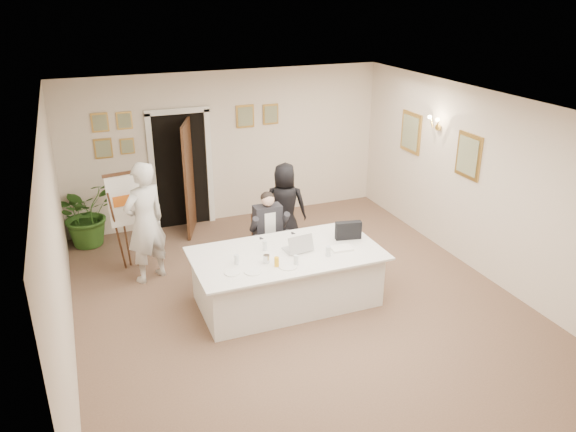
{
  "coord_description": "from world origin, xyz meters",
  "views": [
    {
      "loc": [
        -2.67,
        -6.34,
        4.19
      ],
      "look_at": [
        0.07,
        0.6,
        1.11
      ],
      "focal_mm": 35.0,
      "sensor_mm": 36.0,
      "label": 1
    }
  ],
  "objects_px": {
    "laptop_bag": "(348,230)",
    "seated_man": "(269,233)",
    "oj_glass": "(277,262)",
    "flip_chart": "(128,226)",
    "standing_man": "(145,223)",
    "standing_woman": "(285,206)",
    "potted_palm": "(86,213)",
    "conference_table": "(287,277)",
    "paper_stack": "(342,248)",
    "steel_jug": "(266,259)",
    "laptop": "(297,240)"
  },
  "relations": [
    {
      "from": "laptop_bag",
      "to": "seated_man",
      "type": "bearing_deg",
      "value": 148.73
    },
    {
      "from": "laptop_bag",
      "to": "oj_glass",
      "type": "height_order",
      "value": "laptop_bag"
    },
    {
      "from": "flip_chart",
      "to": "standing_man",
      "type": "distance_m",
      "value": 0.54
    },
    {
      "from": "seated_man",
      "to": "standing_woman",
      "type": "relative_size",
      "value": 0.9
    },
    {
      "from": "laptop_bag",
      "to": "oj_glass",
      "type": "relative_size",
      "value": 2.89
    },
    {
      "from": "potted_palm",
      "to": "laptop_bag",
      "type": "relative_size",
      "value": 3.05
    },
    {
      "from": "potted_palm",
      "to": "flip_chart",
      "type": "bearing_deg",
      "value": -64.81
    },
    {
      "from": "conference_table",
      "to": "potted_palm",
      "type": "xyz_separation_m",
      "value": [
        -2.49,
        3.06,
        0.18
      ]
    },
    {
      "from": "seated_man",
      "to": "laptop_bag",
      "type": "relative_size",
      "value": 3.56
    },
    {
      "from": "seated_man",
      "to": "potted_palm",
      "type": "height_order",
      "value": "seated_man"
    },
    {
      "from": "conference_table",
      "to": "oj_glass",
      "type": "distance_m",
      "value": 0.62
    },
    {
      "from": "conference_table",
      "to": "paper_stack",
      "type": "height_order",
      "value": "paper_stack"
    },
    {
      "from": "conference_table",
      "to": "steel_jug",
      "type": "height_order",
      "value": "steel_jug"
    },
    {
      "from": "flip_chart",
      "to": "standing_man",
      "type": "relative_size",
      "value": 0.85
    },
    {
      "from": "standing_man",
      "to": "flip_chart",
      "type": "bearing_deg",
      "value": -91.04
    },
    {
      "from": "conference_table",
      "to": "steel_jug",
      "type": "relative_size",
      "value": 23.7
    },
    {
      "from": "laptop",
      "to": "paper_stack",
      "type": "distance_m",
      "value": 0.63
    },
    {
      "from": "flip_chart",
      "to": "laptop",
      "type": "bearing_deg",
      "value": -40.95
    },
    {
      "from": "oj_glass",
      "to": "paper_stack",
      "type": "bearing_deg",
      "value": 8.28
    },
    {
      "from": "conference_table",
      "to": "potted_palm",
      "type": "bearing_deg",
      "value": 129.14
    },
    {
      "from": "seated_man",
      "to": "flip_chart",
      "type": "relative_size",
      "value": 0.85
    },
    {
      "from": "standing_man",
      "to": "laptop_bag",
      "type": "xyz_separation_m",
      "value": [
        2.7,
        -1.3,
        -0.03
      ]
    },
    {
      "from": "laptop_bag",
      "to": "standing_woman",
      "type": "bearing_deg",
      "value": 113.53
    },
    {
      "from": "laptop",
      "to": "oj_glass",
      "type": "bearing_deg",
      "value": -146.64
    },
    {
      "from": "conference_table",
      "to": "seated_man",
      "type": "bearing_deg",
      "value": 85.65
    },
    {
      "from": "seated_man",
      "to": "standing_man",
      "type": "relative_size",
      "value": 0.72
    },
    {
      "from": "laptop",
      "to": "steel_jug",
      "type": "bearing_deg",
      "value": -163.88
    },
    {
      "from": "potted_palm",
      "to": "standing_woman",
      "type": "bearing_deg",
      "value": -23.34
    },
    {
      "from": "paper_stack",
      "to": "seated_man",
      "type": "bearing_deg",
      "value": 121.14
    },
    {
      "from": "conference_table",
      "to": "potted_palm",
      "type": "relative_size",
      "value": 2.27
    },
    {
      "from": "flip_chart",
      "to": "oj_glass",
      "type": "bearing_deg",
      "value": -52.93
    },
    {
      "from": "seated_man",
      "to": "paper_stack",
      "type": "relative_size",
      "value": 4.55
    },
    {
      "from": "flip_chart",
      "to": "laptop",
      "type": "relative_size",
      "value": 4.14
    },
    {
      "from": "standing_man",
      "to": "paper_stack",
      "type": "distance_m",
      "value": 2.92
    },
    {
      "from": "potted_palm",
      "to": "oj_glass",
      "type": "xyz_separation_m",
      "value": [
        2.22,
        -3.4,
        0.27
      ]
    },
    {
      "from": "standing_man",
      "to": "steel_jug",
      "type": "xyz_separation_m",
      "value": [
        1.34,
        -1.58,
        -0.1
      ]
    },
    {
      "from": "paper_stack",
      "to": "oj_glass",
      "type": "bearing_deg",
      "value": -171.72
    },
    {
      "from": "standing_man",
      "to": "standing_woman",
      "type": "bearing_deg",
      "value": 160.64
    },
    {
      "from": "standing_man",
      "to": "paper_stack",
      "type": "xyz_separation_m",
      "value": [
        2.45,
        -1.58,
        -0.14
      ]
    },
    {
      "from": "laptop",
      "to": "steel_jug",
      "type": "relative_size",
      "value": 3.47
    },
    {
      "from": "oj_glass",
      "to": "steel_jug",
      "type": "height_order",
      "value": "oj_glass"
    },
    {
      "from": "seated_man",
      "to": "laptop",
      "type": "bearing_deg",
      "value": -91.24
    },
    {
      "from": "standing_woman",
      "to": "oj_glass",
      "type": "distance_m",
      "value": 2.24
    },
    {
      "from": "conference_table",
      "to": "paper_stack",
      "type": "xyz_separation_m",
      "value": [
        0.75,
        -0.18,
        0.4
      ]
    },
    {
      "from": "laptop_bag",
      "to": "standing_man",
      "type": "bearing_deg",
      "value": 165.26
    },
    {
      "from": "laptop_bag",
      "to": "conference_table",
      "type": "bearing_deg",
      "value": -163.31
    },
    {
      "from": "paper_stack",
      "to": "laptop_bag",
      "type": "bearing_deg",
      "value": 49.05
    },
    {
      "from": "standing_woman",
      "to": "laptop_bag",
      "type": "distance_m",
      "value": 1.66
    },
    {
      "from": "potted_palm",
      "to": "conference_table",
      "type": "bearing_deg",
      "value": -50.86
    },
    {
      "from": "conference_table",
      "to": "seated_man",
      "type": "relative_size",
      "value": 1.95
    }
  ]
}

